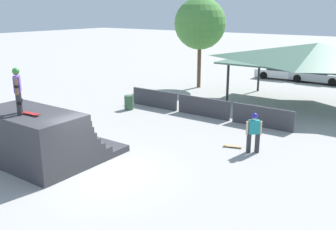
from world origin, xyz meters
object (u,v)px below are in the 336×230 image
bystander_walking (254,130)px  parked_car_silver (317,75)px  skateboard_on_ground (232,146)px  skater_on_deck (18,88)px  skateboard_on_deck (31,114)px  tree_far_back (200,24)px  trash_bin (129,102)px  parked_car_white (281,72)px

bystander_walking → parked_car_silver: (-2.00, 17.45, -0.39)m
skateboard_on_ground → parked_car_silver: parked_car_silver is taller
skater_on_deck → bystander_walking: skater_on_deck is taller
skateboard_on_deck → parked_car_silver: skateboard_on_deck is taller
tree_far_back → parked_car_silver: 10.70m
bystander_walking → skateboard_on_ground: bearing=-41.3°
skateboard_on_deck → skateboard_on_ground: skateboard_on_deck is taller
skater_on_deck → parked_car_silver: (4.42, 23.81, -2.44)m
skater_on_deck → trash_bin: bearing=143.6°
tree_far_back → parked_car_silver: (6.85, 7.12, -4.12)m
trash_bin → skateboard_on_deck: bearing=-71.4°
skater_on_deck → skateboard_on_ground: 8.93m
trash_bin → parked_car_white: parked_car_white is taller
skateboard_on_ground → skateboard_on_deck: bearing=33.3°
trash_bin → parked_car_silver: (6.79, 15.22, 0.18)m
skateboard_on_ground → tree_far_back: size_ratio=0.12×
skateboard_on_ground → parked_car_white: (-3.97, 17.37, 0.54)m
bystander_walking → tree_far_back: 14.10m
trash_bin → parked_car_white: bearing=75.7°
parked_car_silver → skater_on_deck: bearing=-100.0°
skateboard_on_deck → parked_car_white: skateboard_on_deck is taller
bystander_walking → parked_car_silver: 17.57m
skater_on_deck → skateboard_on_deck: 1.04m
skateboard_on_deck → tree_far_back: size_ratio=0.13×
skateboard_on_ground → skater_on_deck: bearing=31.3°
parked_car_silver → trash_bin: bearing=-113.5°
skateboard_on_deck → parked_car_white: bearing=84.0°
skateboard_on_deck → bystander_walking: 8.67m
skateboard_on_deck → tree_far_back: (-2.91, 16.56, 2.60)m
skateboard_on_deck → trash_bin: 9.08m
skater_on_deck → parked_car_white: bearing=124.5°
bystander_walking → skateboard_on_deck: bearing=7.2°
bystander_walking → parked_car_silver: size_ratio=0.38×
tree_far_back → parked_car_white: (3.92, 7.07, -4.12)m
skater_on_deck → tree_far_back: 16.94m
bystander_walking → trash_bin: 9.08m
skater_on_deck → tree_far_back: size_ratio=0.26×
skater_on_deck → parked_car_white: skater_on_deck is taller
bystander_walking → trash_bin: size_ratio=2.00×
bystander_walking → tree_far_back: tree_far_back is taller
skater_on_deck → skateboard_on_deck: (0.48, 0.13, -0.91)m
skateboard_on_ground → parked_car_white: size_ratio=0.18×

